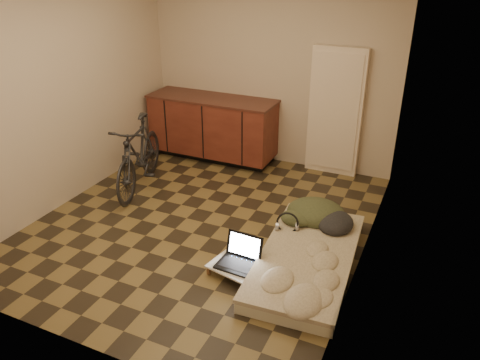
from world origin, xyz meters
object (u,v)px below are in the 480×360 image
at_px(bicycle, 138,151).
at_px(lap_desk, 243,268).
at_px(futon, 307,259).
at_px(laptop, 239,259).

bearing_deg(bicycle, lap_desk, -46.22).
height_order(bicycle, futon, bicycle).
bearing_deg(futon, bicycle, 159.43).
bearing_deg(laptop, bicycle, 152.58).
height_order(lap_desk, laptop, laptop).
relative_size(bicycle, lap_desk, 2.30).
distance_m(bicycle, laptop, 2.22).
relative_size(futon, laptop, 4.78).
bearing_deg(laptop, lap_desk, -35.81).
bearing_deg(futon, lap_desk, -144.72).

